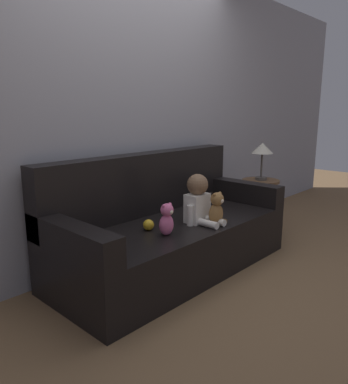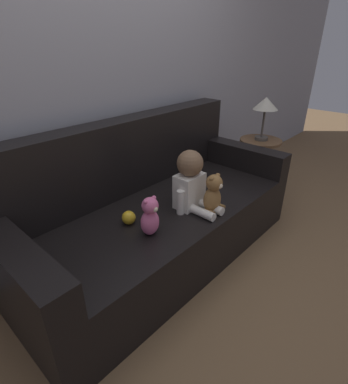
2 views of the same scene
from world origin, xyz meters
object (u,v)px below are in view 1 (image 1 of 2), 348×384
(couch, at_px, (168,231))
(side_table, at_px, (261,167))
(teddy_bear_brown, at_px, (216,210))
(plush_toy_side, at_px, (167,219))
(person_baby, at_px, (199,200))
(toy_ball, at_px, (149,225))

(couch, xyz_separation_m, side_table, (1.30, -0.10, 0.40))
(couch, distance_m, side_table, 1.36)
(couch, height_order, teddy_bear_brown, couch)
(plush_toy_side, distance_m, side_table, 1.61)
(teddy_bear_brown, xyz_separation_m, side_table, (1.14, 0.27, 0.18))
(couch, bearing_deg, person_baby, -64.90)
(side_table, bearing_deg, toy_ball, 179.41)
(couch, distance_m, toy_ball, 0.34)
(couch, xyz_separation_m, teddy_bear_brown, (0.16, -0.38, 0.22))
(teddy_bear_brown, xyz_separation_m, toy_ball, (-0.46, 0.29, -0.08))
(couch, height_order, side_table, side_table)
(plush_toy_side, height_order, side_table, side_table)
(toy_ball, distance_m, side_table, 1.62)
(person_baby, bearing_deg, plush_toy_side, -175.76)
(plush_toy_side, bearing_deg, couch, 42.49)
(couch, bearing_deg, toy_ball, -163.89)
(couch, relative_size, person_baby, 5.23)
(toy_ball, bearing_deg, side_table, -0.59)
(couch, relative_size, teddy_bear_brown, 7.84)
(couch, xyz_separation_m, person_baby, (0.11, -0.23, 0.28))
(person_baby, relative_size, side_table, 0.41)
(couch, relative_size, plush_toy_side, 8.64)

